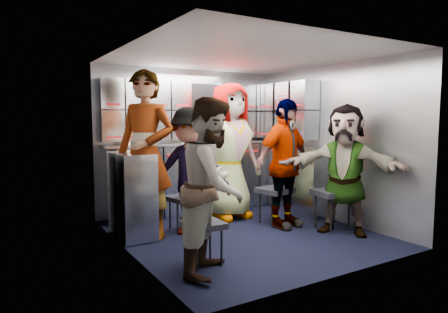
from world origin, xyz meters
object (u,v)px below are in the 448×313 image
jump_seat_near_right (333,195)px  attendant_arc_e (345,169)px  attendant_arc_a (213,186)px  jump_seat_near_left (204,227)px  attendant_standing (146,154)px  attendant_arc_c (230,151)px  jump_seat_mid_left (183,200)px  attendant_arc_d (284,164)px  attendant_arc_b (190,171)px  jump_seat_mid_right (275,192)px  jump_seat_center (223,190)px

jump_seat_near_right → attendant_arc_e: (0.00, -0.18, 0.34)m
attendant_arc_a → jump_seat_near_left: bearing=45.1°
jump_seat_near_right → attendant_standing: attendant_standing is taller
attendant_standing → attendant_arc_e: size_ratio=1.25×
attendant_arc_a → attendant_arc_c: 1.97m
jump_seat_near_left → jump_seat_mid_left: jump_seat_mid_left is taller
jump_seat_near_left → attendant_arc_a: attendant_arc_a is taller
jump_seat_near_left → attendant_arc_d: bearing=23.3°
attendant_arc_b → jump_seat_mid_right: bearing=28.5°
attendant_arc_c → jump_seat_near_right: bearing=-61.3°
jump_seat_near_right → attendant_arc_b: size_ratio=0.33×
attendant_arc_e → attendant_arc_d: bearing=-174.6°
attendant_arc_b → jump_seat_center: bearing=72.5°
jump_seat_center → attendant_arc_c: 0.60m
jump_seat_mid_right → attendant_arc_c: (-0.34, 0.58, 0.51)m
jump_seat_near_left → attendant_arc_e: (1.95, 0.07, 0.41)m
jump_seat_center → attendant_standing: bearing=-160.5°
attendant_standing → attendant_arc_e: bearing=24.5°
attendant_standing → attendant_arc_e: attendant_standing is taller
attendant_arc_c → attendant_arc_d: attendant_arc_c is taller
jump_seat_mid_left → jump_seat_center: bearing=26.8°
jump_seat_near_right → attendant_standing: (-2.10, 0.87, 0.53)m
attendant_standing → jump_seat_center: bearing=70.6°
jump_seat_mid_left → attendant_arc_c: (0.82, 0.23, 0.55)m
jump_seat_mid_left → attendant_arc_b: bearing=-90.0°
jump_seat_center → attendant_arc_a: bearing=-123.4°
attendant_arc_a → attendant_arc_c: (1.16, 1.58, 0.15)m
attendant_standing → attendant_arc_d: attendant_standing is taller
attendant_arc_a → attendant_arc_d: size_ratio=0.96×
attendant_arc_c → jump_seat_mid_left: bearing=-169.6°
jump_seat_mid_right → attendant_standing: bearing=170.0°
jump_seat_mid_left → jump_seat_center: size_ratio=0.97×
jump_seat_mid_left → attendant_arc_b: (-0.00, -0.18, 0.38)m
jump_seat_center → attendant_arc_b: attendant_arc_b is taller
attendant_standing → attendant_arc_a: bearing=-32.2°
attendant_arc_c → attendant_arc_e: size_ratio=1.20×
jump_seat_near_left → attendant_arc_e: 1.99m
jump_seat_mid_left → attendant_arc_b: attendant_arc_b is taller
attendant_arc_a → attendant_arc_c: attendant_arc_c is taller
jump_seat_mid_right → jump_seat_center: bearing=114.0°
jump_seat_mid_left → attendant_standing: (-0.50, -0.05, 0.59)m
jump_seat_mid_left → attendant_standing: size_ratio=0.22×
jump_seat_center → jump_seat_mid_right: 0.83m
attendant_standing → attendant_arc_d: 1.73m
attendant_arc_b → attendant_arc_e: attendant_arc_e is taller
jump_seat_near_right → jump_seat_mid_left: bearing=150.0°
jump_seat_near_left → jump_seat_mid_left: (0.34, 1.17, 0.01)m
jump_seat_near_right → attendant_arc_a: size_ratio=0.32×
jump_seat_center → jump_seat_mid_right: (0.34, -0.76, 0.06)m
jump_seat_center → attendant_standing: size_ratio=0.23×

